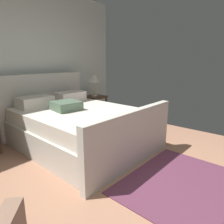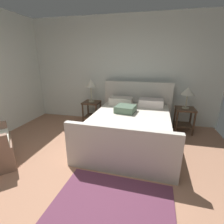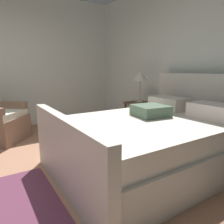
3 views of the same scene
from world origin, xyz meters
TOP-DOWN VIEW (x-y plane):
  - ground_plane at (0.00, 0.00)m, footprint 5.00×6.01m
  - wall_back at (0.00, 3.07)m, footprint 5.12×0.12m
  - bed at (0.46, 1.79)m, footprint 1.82×2.29m
  - nightstand_right at (1.66, 2.57)m, footprint 0.44×0.44m
  - table_lamp_right at (1.66, 2.57)m, footprint 0.31×0.31m
  - area_rug at (0.46, 0.03)m, footprint 1.51×1.14m

SIDE VIEW (x-z plane):
  - ground_plane at x=0.00m, z-range -0.02..0.00m
  - area_rug at x=0.46m, z-range 0.00..0.01m
  - bed at x=0.46m, z-range -0.23..0.93m
  - nightstand_right at x=1.66m, z-range 0.10..0.70m
  - table_lamp_right at x=1.66m, z-range 0.75..1.24m
  - wall_back at x=0.00m, z-range 0.00..2.78m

